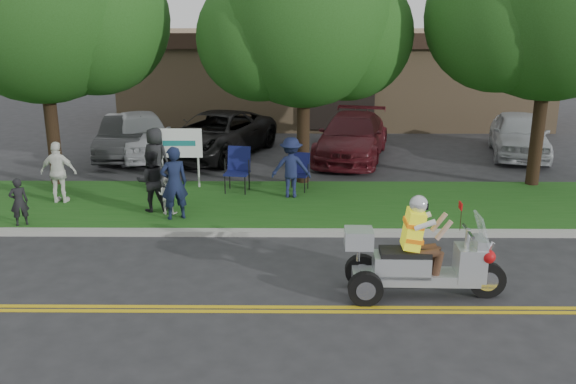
{
  "coord_description": "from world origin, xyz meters",
  "views": [
    {
      "loc": [
        0.21,
        -9.71,
        4.77
      ],
      "look_at": [
        0.11,
        2.0,
        1.32
      ],
      "focal_mm": 38.0,
      "sensor_mm": 36.0,
      "label": 1
    }
  ],
  "objects_px": {
    "trike_scooter": "(417,262)",
    "spectator_adult_mid": "(152,181)",
    "lawn_chair_a": "(299,169)",
    "lawn_chair_b": "(238,166)",
    "parked_car_far_left": "(141,134)",
    "parked_car_far_right": "(519,134)",
    "spectator_adult_left": "(174,183)",
    "spectator_adult_right": "(59,172)",
    "parked_car_right": "(352,137)",
    "parked_car_mid": "(216,134)",
    "parked_car_left": "(127,136)"
  },
  "relations": [
    {
      "from": "spectator_adult_left",
      "to": "spectator_adult_right",
      "type": "xyz_separation_m",
      "value": [
        -3.17,
        1.27,
        -0.08
      ]
    },
    {
      "from": "lawn_chair_a",
      "to": "lawn_chair_b",
      "type": "xyz_separation_m",
      "value": [
        -1.66,
        -0.12,
        0.11
      ]
    },
    {
      "from": "spectator_adult_right",
      "to": "parked_car_far_right",
      "type": "bearing_deg",
      "value": -153.4
    },
    {
      "from": "spectator_adult_right",
      "to": "parked_car_left",
      "type": "distance_m",
      "value": 5.65
    },
    {
      "from": "parked_car_far_left",
      "to": "parked_car_mid",
      "type": "distance_m",
      "value": 2.56
    },
    {
      "from": "trike_scooter",
      "to": "spectator_adult_mid",
      "type": "relative_size",
      "value": 1.88
    },
    {
      "from": "parked_car_right",
      "to": "parked_car_mid",
      "type": "bearing_deg",
      "value": -170.98
    },
    {
      "from": "spectator_adult_mid",
      "to": "parked_car_mid",
      "type": "bearing_deg",
      "value": -109.36
    },
    {
      "from": "parked_car_left",
      "to": "parked_car_right",
      "type": "distance_m",
      "value": 7.71
    },
    {
      "from": "spectator_adult_left",
      "to": "parked_car_mid",
      "type": "bearing_deg",
      "value": -113.88
    },
    {
      "from": "lawn_chair_a",
      "to": "parked_car_far_left",
      "type": "xyz_separation_m",
      "value": [
        -5.38,
        4.46,
        0.11
      ]
    },
    {
      "from": "parked_car_far_left",
      "to": "spectator_adult_right",
      "type": "bearing_deg",
      "value": -118.82
    },
    {
      "from": "trike_scooter",
      "to": "spectator_adult_left",
      "type": "xyz_separation_m",
      "value": [
        -4.91,
        3.85,
        0.33
      ]
    },
    {
      "from": "spectator_adult_right",
      "to": "lawn_chair_a",
      "type": "bearing_deg",
      "value": -164.89
    },
    {
      "from": "lawn_chair_b",
      "to": "parked_car_far_left",
      "type": "bearing_deg",
      "value": 137.94
    },
    {
      "from": "parked_car_far_left",
      "to": "spectator_adult_mid",
      "type": "bearing_deg",
      "value": -95.95
    },
    {
      "from": "trike_scooter",
      "to": "parked_car_mid",
      "type": "bearing_deg",
      "value": 115.06
    },
    {
      "from": "parked_car_far_right",
      "to": "parked_car_mid",
      "type": "bearing_deg",
      "value": -165.96
    },
    {
      "from": "parked_car_far_right",
      "to": "trike_scooter",
      "type": "bearing_deg",
      "value": -103.64
    },
    {
      "from": "spectator_adult_mid",
      "to": "parked_car_right",
      "type": "relative_size",
      "value": 0.29
    },
    {
      "from": "parked_car_left",
      "to": "parked_car_right",
      "type": "xyz_separation_m",
      "value": [
        7.71,
        -0.24,
        0.05
      ]
    },
    {
      "from": "lawn_chair_b",
      "to": "parked_car_far_right",
      "type": "height_order",
      "value": "parked_car_far_right"
    },
    {
      "from": "parked_car_left",
      "to": "parked_car_right",
      "type": "height_order",
      "value": "parked_car_right"
    },
    {
      "from": "spectator_adult_right",
      "to": "lawn_chair_b",
      "type": "bearing_deg",
      "value": -162.22
    },
    {
      "from": "trike_scooter",
      "to": "spectator_adult_right",
      "type": "height_order",
      "value": "trike_scooter"
    },
    {
      "from": "spectator_adult_left",
      "to": "spectator_adult_right",
      "type": "height_order",
      "value": "spectator_adult_left"
    },
    {
      "from": "parked_car_far_right",
      "to": "spectator_adult_left",
      "type": "bearing_deg",
      "value": -132.46
    },
    {
      "from": "trike_scooter",
      "to": "spectator_adult_left",
      "type": "bearing_deg",
      "value": 143.13
    },
    {
      "from": "spectator_adult_left",
      "to": "parked_car_far_left",
      "type": "relative_size",
      "value": 0.38
    },
    {
      "from": "parked_car_left",
      "to": "trike_scooter",
      "type": "bearing_deg",
      "value": -58.0
    },
    {
      "from": "spectator_adult_left",
      "to": "parked_car_left",
      "type": "bearing_deg",
      "value": -89.86
    },
    {
      "from": "lawn_chair_a",
      "to": "spectator_adult_left",
      "type": "xyz_separation_m",
      "value": [
        -2.93,
        -2.51,
        0.3
      ]
    },
    {
      "from": "spectator_adult_mid",
      "to": "parked_car_far_left",
      "type": "relative_size",
      "value": 0.33
    },
    {
      "from": "trike_scooter",
      "to": "spectator_adult_right",
      "type": "bearing_deg",
      "value": 148.9
    },
    {
      "from": "trike_scooter",
      "to": "spectator_adult_left",
      "type": "height_order",
      "value": "trike_scooter"
    },
    {
      "from": "trike_scooter",
      "to": "parked_car_far_left",
      "type": "relative_size",
      "value": 0.62
    },
    {
      "from": "parked_car_mid",
      "to": "parked_car_far_right",
      "type": "bearing_deg",
      "value": 22.7
    },
    {
      "from": "lawn_chair_a",
      "to": "lawn_chair_b",
      "type": "bearing_deg",
      "value": -162.48
    },
    {
      "from": "trike_scooter",
      "to": "parked_car_right",
      "type": "distance_m",
      "value": 10.53
    },
    {
      "from": "trike_scooter",
      "to": "parked_car_far_right",
      "type": "bearing_deg",
      "value": 64.01
    },
    {
      "from": "trike_scooter",
      "to": "spectator_adult_mid",
      "type": "bearing_deg",
      "value": 142.68
    },
    {
      "from": "trike_scooter",
      "to": "parked_car_far_right",
      "type": "height_order",
      "value": "trike_scooter"
    },
    {
      "from": "parked_car_left",
      "to": "parked_car_far_right",
      "type": "height_order",
      "value": "parked_car_far_right"
    },
    {
      "from": "trike_scooter",
      "to": "parked_car_far_left",
      "type": "distance_m",
      "value": 13.1
    },
    {
      "from": "parked_car_mid",
      "to": "parked_car_right",
      "type": "relative_size",
      "value": 1.05
    },
    {
      "from": "lawn_chair_a",
      "to": "lawn_chair_b",
      "type": "distance_m",
      "value": 1.66
    },
    {
      "from": "parked_car_mid",
      "to": "parked_car_far_right",
      "type": "distance_m",
      "value": 10.44
    },
    {
      "from": "parked_car_left",
      "to": "spectator_adult_right",
      "type": "bearing_deg",
      "value": -96.4
    },
    {
      "from": "trike_scooter",
      "to": "lawn_chair_b",
      "type": "xyz_separation_m",
      "value": [
        -3.64,
        6.25,
        0.13
      ]
    },
    {
      "from": "lawn_chair_b",
      "to": "parked_car_mid",
      "type": "xyz_separation_m",
      "value": [
        -1.16,
        4.63,
        -0.03
      ]
    }
  ]
}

